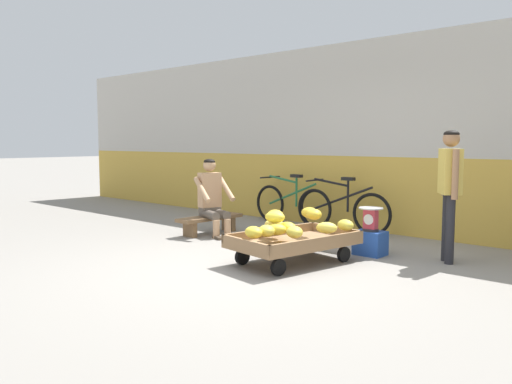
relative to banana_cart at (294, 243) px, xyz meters
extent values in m
plane|color=gray|center=(-0.24, -0.59, -0.24)|extent=(80.00, 80.00, 0.00)
cube|color=gold|center=(-0.24, 2.65, 0.34)|extent=(16.00, 0.30, 1.17)
cube|color=#B7B2A8|center=(-0.24, 2.65, 1.82)|extent=(16.00, 0.30, 1.79)
cube|color=#8E6B47|center=(0.00, 0.00, -0.01)|extent=(1.06, 1.56, 0.05)
cube|color=#8E6B47|center=(-0.39, 0.07, 0.07)|extent=(0.28, 1.43, 0.10)
cube|color=#8E6B47|center=(0.39, -0.07, 0.07)|extent=(0.28, 1.43, 0.10)
cube|color=#8E6B47|center=(0.11, 0.69, 0.07)|extent=(0.84, 0.18, 0.10)
cube|color=#8E6B47|center=(-0.11, -0.69, 0.07)|extent=(0.84, 0.18, 0.10)
cylinder|color=black|center=(-0.23, 0.55, -0.15)|extent=(0.08, 0.19, 0.18)
cylinder|color=black|center=(0.39, 0.45, -0.15)|extent=(0.08, 0.19, 0.18)
cylinder|color=black|center=(-0.39, -0.45, -0.15)|extent=(0.08, 0.19, 0.18)
cylinder|color=black|center=(0.23, -0.55, -0.15)|extent=(0.08, 0.19, 0.18)
ellipsoid|color=gold|center=(0.22, -0.27, 0.18)|extent=(0.30, 0.29, 0.13)
ellipsoid|color=gold|center=(-0.10, -0.57, 0.18)|extent=(0.29, 0.26, 0.13)
ellipsoid|color=gold|center=(-0.04, -0.26, 0.18)|extent=(0.27, 0.23, 0.13)
ellipsoid|color=gold|center=(0.37, 0.51, 0.18)|extent=(0.30, 0.28, 0.13)
ellipsoid|color=gold|center=(-0.02, -0.08, 0.18)|extent=(0.30, 0.27, 0.13)
ellipsoid|color=yellow|center=(0.32, 0.20, 0.18)|extent=(0.29, 0.26, 0.13)
ellipsoid|color=yellow|center=(-0.27, -0.02, 0.18)|extent=(0.28, 0.23, 0.13)
ellipsoid|color=gold|center=(-0.06, -0.41, 0.18)|extent=(0.30, 0.29, 0.13)
ellipsoid|color=gold|center=(-0.18, -0.11, 0.31)|extent=(0.30, 0.28, 0.13)
ellipsoid|color=gold|center=(0.05, 0.32, 0.30)|extent=(0.30, 0.29, 0.13)
ellipsoid|color=yellow|center=(-0.12, -0.19, 0.31)|extent=(0.26, 0.21, 0.13)
ellipsoid|color=gold|center=(-0.05, 0.38, 0.31)|extent=(0.28, 0.24, 0.13)
cube|color=brown|center=(-2.14, 0.67, 0.00)|extent=(0.34, 1.11, 0.05)
cube|color=brown|center=(-2.13, 1.06, -0.13)|extent=(0.24, 0.09, 0.22)
cube|color=brown|center=(-2.16, 0.29, -0.13)|extent=(0.24, 0.09, 0.22)
cylinder|color=tan|center=(-1.73, 0.64, -0.11)|extent=(0.10, 0.10, 0.27)
cube|color=#4C3D2D|center=(-1.68, 0.62, -0.22)|extent=(0.24, 0.15, 0.04)
cylinder|color=brown|center=(-1.93, 0.70, 0.08)|extent=(0.42, 0.24, 0.13)
cylinder|color=tan|center=(-1.79, 0.47, -0.11)|extent=(0.10, 0.10, 0.27)
cube|color=#4C3D2D|center=(-1.73, 0.45, -0.22)|extent=(0.24, 0.15, 0.04)
cylinder|color=brown|center=(-1.98, 0.53, 0.08)|extent=(0.42, 0.24, 0.13)
cube|color=brown|center=(-2.14, 0.67, 0.10)|extent=(0.29, 0.33, 0.14)
cube|color=tan|center=(-2.14, 0.67, 0.43)|extent=(0.27, 0.36, 0.52)
cylinder|color=tan|center=(-1.93, 0.82, 0.46)|extent=(0.47, 0.21, 0.36)
cylinder|color=tan|center=(-2.05, 0.44, 0.46)|extent=(0.47, 0.21, 0.36)
sphere|color=tan|center=(-2.14, 0.67, 0.80)|extent=(0.19, 0.19, 0.19)
ellipsoid|color=black|center=(-2.14, 0.67, 0.86)|extent=(0.17, 0.17, 0.09)
cube|color=#234CA8|center=(0.43, 0.99, -0.09)|extent=(0.36, 0.28, 0.30)
cylinder|color=#28282D|center=(0.43, 0.99, 0.07)|extent=(0.20, 0.20, 0.03)
cube|color=#C6384C|center=(0.43, 0.99, 0.21)|extent=(0.16, 0.10, 0.24)
cylinder|color=white|center=(0.43, 0.93, 0.21)|extent=(0.13, 0.01, 0.13)
cylinder|color=#B2B5BA|center=(0.43, 0.99, 0.34)|extent=(0.30, 0.30, 0.01)
torus|color=black|center=(-2.26, 2.22, 0.08)|extent=(0.64, 0.09, 0.64)
torus|color=black|center=(-1.24, 2.15, 0.08)|extent=(0.64, 0.09, 0.64)
cylinder|color=#236B3D|center=(-1.75, 2.19, 0.28)|extent=(1.03, 0.10, 0.43)
cylinder|color=#236B3D|center=(-1.65, 2.18, 0.32)|extent=(0.04, 0.04, 0.48)
cylinder|color=#236B3D|center=(-1.96, 2.20, 0.52)|extent=(0.62, 0.07, 0.12)
cube|color=black|center=(-1.65, 2.18, 0.59)|extent=(0.21, 0.11, 0.05)
cylinder|color=black|center=(-2.26, 2.22, 0.54)|extent=(0.06, 0.48, 0.03)
torus|color=black|center=(-1.27, 2.16, 0.08)|extent=(0.64, 0.08, 0.64)
torus|color=black|center=(-0.25, 2.20, 0.08)|extent=(0.64, 0.08, 0.64)
cylinder|color=black|center=(-0.76, 2.18, 0.28)|extent=(1.03, 0.08, 0.43)
cylinder|color=black|center=(-0.66, 2.19, 0.32)|extent=(0.04, 0.04, 0.48)
cylinder|color=black|center=(-0.96, 2.17, 0.52)|extent=(0.62, 0.06, 0.12)
cube|color=black|center=(-0.66, 2.19, 0.59)|extent=(0.20, 0.11, 0.05)
cylinder|color=black|center=(-1.27, 2.16, 0.54)|extent=(0.05, 0.48, 0.03)
cylinder|color=#232328|center=(1.34, 1.17, 0.16)|extent=(0.10, 0.10, 0.80)
cylinder|color=#232328|center=(1.25, 1.30, 0.16)|extent=(0.10, 0.10, 0.80)
cube|color=gold|center=(1.30, 1.24, 0.82)|extent=(0.35, 0.38, 0.52)
cylinder|color=#9E704C|center=(1.42, 1.07, 0.80)|extent=(0.07, 0.07, 0.56)
cylinder|color=#9E704C|center=(1.17, 1.41, 0.80)|extent=(0.07, 0.07, 0.56)
sphere|color=#9E704C|center=(1.30, 1.24, 1.19)|extent=(0.19, 0.19, 0.19)
ellipsoid|color=black|center=(1.30, 1.24, 1.25)|extent=(0.17, 0.17, 0.09)
camera|label=1|loc=(3.67, -4.70, 1.17)|focal=36.76mm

